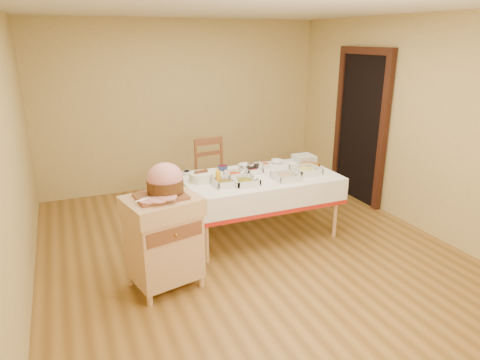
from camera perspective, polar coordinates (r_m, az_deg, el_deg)
name	(u,v)px	position (r m, az deg, el deg)	size (l,w,h in m)	color
room_shell	(247,139)	(4.56, 0.92, 5.53)	(5.00, 5.00, 5.00)	olive
doorway	(361,125)	(6.49, 15.81, 7.05)	(0.09, 1.10, 2.20)	black
dining_table	(259,188)	(5.14, 2.60, -1.12)	(1.82, 1.02, 0.76)	#DBAD78
butcher_cart	(164,237)	(4.15, -10.16, -7.50)	(0.76, 0.68, 0.93)	#DBAD78
dining_chair	(214,175)	(5.89, -3.51, 0.67)	(0.50, 0.48, 1.02)	brown
ham_on_board	(164,182)	(3.99, -10.04, -0.27)	(0.48, 0.45, 0.31)	brown
serving_dish_a	(225,182)	(4.75, -2.05, -0.33)	(0.24, 0.24, 0.11)	silver
serving_dish_b	(245,181)	(4.77, 0.67, -0.18)	(0.27, 0.27, 0.11)	silver
serving_dish_c	(286,176)	(4.97, 6.15, 0.47)	(0.27, 0.27, 0.11)	silver
serving_dish_d	(306,170)	(5.23, 8.79, 1.30)	(0.30, 0.30, 0.11)	silver
serving_dish_e	(235,174)	(5.02, -0.64, 0.74)	(0.23, 0.22, 0.11)	silver
serving_dish_f	(253,170)	(5.19, 1.71, 1.31)	(0.21, 0.20, 0.10)	silver
small_bowl_left	(187,173)	(5.14, -7.14, 0.97)	(0.11, 0.11, 0.05)	silver
small_bowl_mid	(223,167)	(5.31, -2.33, 1.68)	(0.13, 0.13, 0.05)	navy
small_bowl_right	(266,165)	(5.41, 3.43, 1.99)	(0.11, 0.11, 0.05)	silver
bowl_white_imported	(245,165)	(5.42, 0.70, 1.96)	(0.16, 0.16, 0.04)	silver
bowl_small_imported	(277,161)	(5.60, 4.94, 2.48)	(0.15, 0.15, 0.05)	silver
preserve_jar_left	(251,168)	(5.20, 1.43, 1.57)	(0.09, 0.09, 0.11)	silver
preserve_jar_right	(256,166)	(5.27, 2.12, 1.88)	(0.10, 0.10, 0.13)	silver
mustard_bottle	(218,177)	(4.77, -2.94, 0.41)	(0.06, 0.06, 0.19)	gold
bread_basket	(201,177)	(4.90, -5.20, 0.43)	(0.27, 0.27, 0.12)	white
plate_stack	(304,158)	(5.70, 8.53, 2.85)	(0.25, 0.25, 0.09)	silver
brass_platter	(308,166)	(5.47, 9.04, 1.86)	(0.34, 0.24, 0.04)	#BC8335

